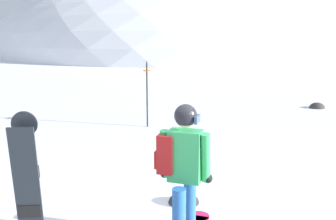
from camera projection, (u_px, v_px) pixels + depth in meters
ridge_peak_main at (182, 51)px, 40.51m from camera, size 38.14×34.33×16.27m
snowboarder_main at (182, 174)px, 4.29m from camera, size 0.81×1.75×1.71m
spare_snowboard at (28, 185)px, 4.19m from camera, size 0.28×0.19×1.65m
piste_marker_near at (147, 89)px, 9.73m from camera, size 0.20×0.20×1.71m
rock_dark at (184, 203)px, 5.63m from camera, size 0.45×0.38×0.32m
rock_small at (317, 108)px, 12.20m from camera, size 0.49×0.42×0.35m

